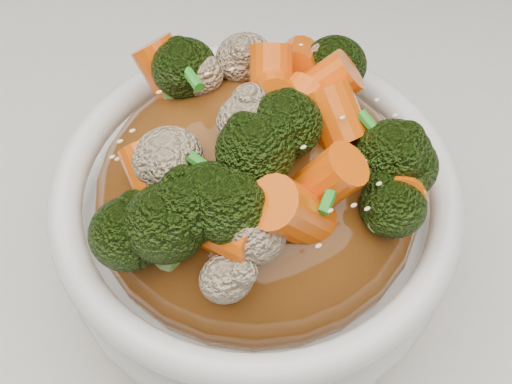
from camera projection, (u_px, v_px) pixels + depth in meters
tablecloth at (236, 334)px, 0.44m from camera, size 1.20×0.80×0.04m
bowl at (256, 225)px, 0.41m from camera, size 0.24×0.24×0.09m
sauce_base at (256, 195)px, 0.39m from camera, size 0.19×0.19×0.10m
carrots at (256, 118)px, 0.33m from camera, size 0.19×0.19×0.05m
broccoli at (256, 120)px, 0.33m from camera, size 0.19×0.19×0.04m
cauliflower at (256, 122)px, 0.34m from camera, size 0.19×0.19×0.04m
scallions at (256, 117)px, 0.33m from camera, size 0.15×0.15×0.02m
sesame_seeds at (256, 117)px, 0.33m from camera, size 0.17×0.17×0.01m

